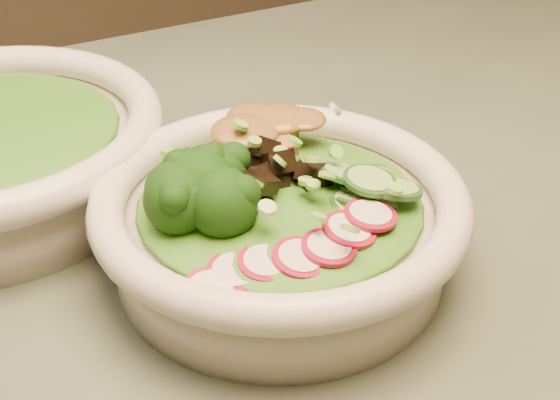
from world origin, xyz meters
name	(u,v)px	position (x,y,z in m)	size (l,w,h in m)	color
dining_table	(390,286)	(0.00, 0.00, 0.64)	(1.20, 0.80, 0.75)	black
salad_bowl	(280,224)	(-0.14, -0.06, 0.79)	(0.25, 0.25, 0.07)	silver
lettuce_bed	(280,199)	(-0.14, -0.06, 0.81)	(0.19, 0.19, 0.02)	#206114
broccoli_florets	(191,194)	(-0.20, -0.05, 0.82)	(0.07, 0.06, 0.04)	black
radish_slices	(310,249)	(-0.15, -0.12, 0.81)	(0.10, 0.04, 0.02)	maroon
cucumber_slices	(369,174)	(-0.08, -0.07, 0.82)	(0.06, 0.06, 0.03)	#9CCC71
mushroom_heap	(276,174)	(-0.14, -0.05, 0.82)	(0.06, 0.06, 0.04)	black
tofu_cubes	(262,142)	(-0.13, 0.00, 0.82)	(0.08, 0.05, 0.03)	brown
peanut_sauce	(261,127)	(-0.13, 0.00, 0.83)	(0.06, 0.05, 0.01)	brown
scallion_garnish	(280,170)	(-0.14, -0.06, 0.83)	(0.18, 0.18, 0.02)	#7CC144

